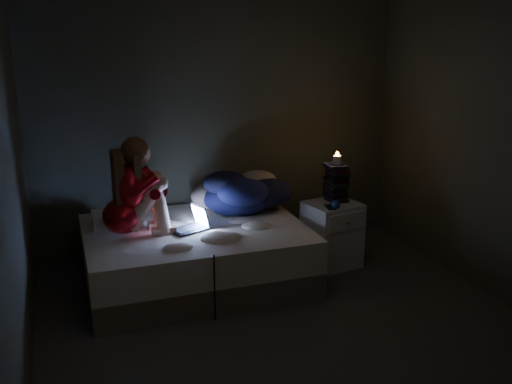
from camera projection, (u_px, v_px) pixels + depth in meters
name	position (u px, v px, depth m)	size (l,w,h in m)	color
floor	(295.00, 335.00, 4.20)	(3.60, 3.80, 0.02)	#322F2D
wall_back	(220.00, 118.00, 5.57)	(3.60, 0.02, 2.60)	#3A3E37
wall_front	(504.00, 269.00, 2.11)	(3.60, 0.02, 2.60)	#3A3E37
wall_left	(5.00, 183.00, 3.27)	(0.02, 3.80, 2.60)	#3A3E37
bed	(196.00, 255.00, 4.98)	(1.85, 1.38, 0.51)	beige
pillow	(117.00, 218.00, 4.95)	(0.41, 0.29, 0.12)	white
woman	(121.00, 188.00, 4.60)	(0.51, 0.33, 0.82)	#AA0203
laptop	(188.00, 219.00, 4.80)	(0.30, 0.21, 0.21)	black
clothes_pile	(238.00, 190.00, 5.28)	(0.68, 0.54, 0.41)	navy
nightstand	(332.00, 234.00, 5.33)	(0.46, 0.41, 0.61)	white
book_stack	(336.00, 183.00, 5.27)	(0.19, 0.25, 0.34)	black
candle	(337.00, 161.00, 5.22)	(0.07, 0.07, 0.08)	beige
phone	(327.00, 207.00, 5.11)	(0.07, 0.14, 0.01)	black
blue_orb	(332.00, 204.00, 5.07)	(0.08, 0.08, 0.08)	navy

